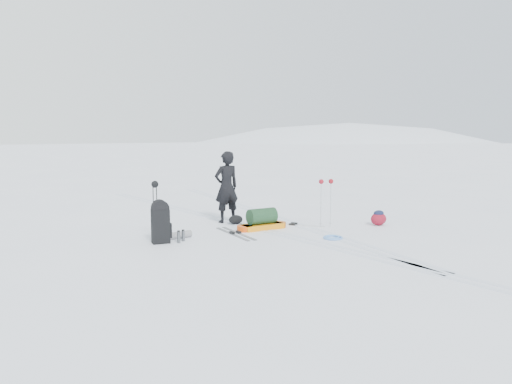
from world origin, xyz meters
TOP-DOWN VIEW (x-y plane):
  - ground at (0.00, 0.00)m, footprint 200.00×200.00m
  - ski_tracks at (0.61, 0.88)m, footprint 3.38×17.97m
  - skier at (-0.22, 1.41)m, footprint 0.69×0.46m
  - pulk_sled at (0.02, 0.11)m, footprint 1.36×0.49m
  - expedition_rucksack at (-2.59, 0.06)m, footprint 1.03×0.47m
  - ski_poles_black at (-2.54, 0.59)m, footprint 0.17×0.16m
  - ski_poles_silver at (1.52, -0.53)m, footprint 0.38×0.20m
  - touring_skis_grey at (-0.83, -0.04)m, footprint 0.41×1.72m
  - touring_skis_white at (0.98, 0.09)m, footprint 1.07×1.50m
  - rope_coil at (0.73, -1.67)m, footprint 0.50×0.50m
  - small_daypack at (2.81, -1.10)m, footprint 0.56×0.54m
  - thermos_pair at (-2.26, -0.12)m, footprint 0.24×0.20m
  - stuff_sack at (-0.17, 1.04)m, footprint 0.40×0.32m

SIDE VIEW (x-z plane):
  - ground at x=0.00m, z-range 0.00..0.00m
  - ski_tracks at x=0.61m, z-range 0.00..0.01m
  - touring_skis_white at x=0.98m, z-range -0.02..0.04m
  - touring_skis_grey at x=-0.83m, z-range -0.02..0.05m
  - rope_coil at x=0.73m, z-range 0.00..0.05m
  - stuff_sack at x=-0.17m, z-range 0.00..0.24m
  - thermos_pair at x=-2.26m, z-range -0.01..0.26m
  - small_daypack at x=2.81m, z-range -0.01..0.38m
  - pulk_sled at x=0.02m, z-range -0.06..0.45m
  - expedition_rucksack at x=-2.59m, z-range -0.04..0.90m
  - skier at x=-0.22m, z-range 0.00..1.88m
  - ski_poles_silver at x=1.52m, z-range 0.41..1.62m
  - ski_poles_black at x=-2.54m, z-range 0.41..1.71m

